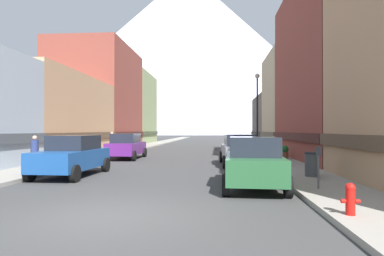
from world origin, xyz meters
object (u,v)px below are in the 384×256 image
(car_right_0, at_px, (253,162))
(car_right_1, at_px, (239,150))
(car_left_0, at_px, (72,155))
(car_left_1, at_px, (126,146))
(pedestrian_1, at_px, (35,153))
(trash_bin_right, at_px, (312,164))
(streetlamp_right, at_px, (257,102))
(pedestrian_0, at_px, (112,143))
(parking_meter_near, at_px, (318,161))
(potted_plant_0, at_px, (285,152))
(fire_hydrant_near, at_px, (350,198))

(car_right_0, bearing_deg, car_right_1, 89.96)
(car_left_0, xyz_separation_m, car_left_1, (-0.00, 8.64, 0.00))
(car_right_1, xyz_separation_m, pedestrian_1, (-10.05, -3.65, -0.01))
(trash_bin_right, bearing_deg, pedestrian_1, 172.34)
(car_left_1, xyz_separation_m, streetlamp_right, (9.15, 0.67, 3.09))
(car_right_0, relative_size, pedestrian_1, 2.80)
(car_left_1, height_order, pedestrian_0, pedestrian_0)
(car_left_0, xyz_separation_m, parking_meter_near, (9.55, -3.27, 0.11))
(potted_plant_0, distance_m, pedestrian_0, 14.11)
(car_right_1, bearing_deg, car_left_0, -147.15)
(pedestrian_1, bearing_deg, parking_meter_near, -20.67)
(car_right_0, distance_m, parking_meter_near, 2.13)
(pedestrian_0, bearing_deg, car_left_0, -79.28)
(car_right_1, relative_size, streetlamp_right, 0.76)
(pedestrian_0, distance_m, pedestrian_1, 11.69)
(trash_bin_right, bearing_deg, potted_plant_0, 85.64)
(car_left_0, xyz_separation_m, streetlamp_right, (9.15, 9.31, 3.09))
(car_left_0, distance_m, fire_hydrant_near, 11.35)
(trash_bin_right, distance_m, potted_plant_0, 8.56)
(car_left_0, height_order, pedestrian_0, pedestrian_0)
(trash_bin_right, relative_size, potted_plant_0, 1.14)
(car_left_0, bearing_deg, pedestrian_0, 100.72)
(parking_meter_near, bearing_deg, car_right_1, 103.39)
(trash_bin_right, height_order, pedestrian_0, pedestrian_0)
(parking_meter_near, bearing_deg, car_right_0, 156.57)
(pedestrian_0, bearing_deg, fire_hydrant_near, -59.04)
(car_left_1, height_order, car_right_0, same)
(fire_hydrant_near, height_order, pedestrian_1, pedestrian_1)
(car_left_1, xyz_separation_m, potted_plant_0, (10.80, -0.54, -0.31))
(car_right_1, distance_m, pedestrian_1, 10.70)
(fire_hydrant_near, xyz_separation_m, parking_meter_near, (0.30, 3.29, 0.49))
(trash_bin_right, distance_m, pedestrian_1, 12.72)
(pedestrian_1, bearing_deg, car_left_1, 71.64)
(car_right_1, bearing_deg, car_right_0, -90.04)
(car_left_1, xyz_separation_m, parking_meter_near, (9.55, -11.91, 0.11))
(parking_meter_near, distance_m, pedestrian_1, 12.83)
(potted_plant_0, distance_m, pedestrian_1, 14.91)
(car_right_0, relative_size, potted_plant_0, 5.21)
(parking_meter_near, relative_size, trash_bin_right, 1.36)
(car_left_1, xyz_separation_m, car_right_0, (7.60, -11.06, 0.00))
(car_right_0, bearing_deg, potted_plant_0, 73.07)
(fire_hydrant_near, bearing_deg, car_right_1, 98.17)
(car_right_0, xyz_separation_m, pedestrian_0, (-10.05, 15.37, 0.05))
(car_left_0, xyz_separation_m, pedestrian_0, (-2.45, 12.94, 0.05))
(car_left_0, height_order, streetlamp_right, streetlamp_right)
(car_left_0, bearing_deg, fire_hydrant_near, -35.35)
(car_left_0, height_order, fire_hydrant_near, car_left_0)
(car_left_1, distance_m, fire_hydrant_near, 17.79)
(pedestrian_0, bearing_deg, car_left_1, -60.37)
(fire_hydrant_near, relative_size, trash_bin_right, 0.72)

